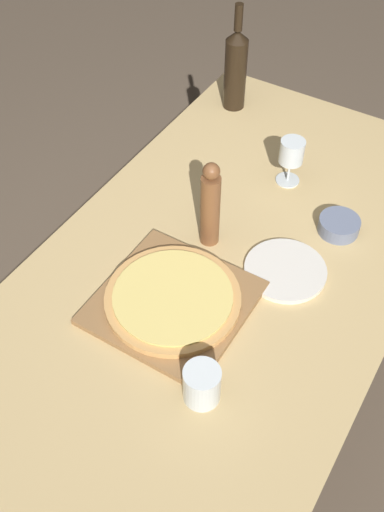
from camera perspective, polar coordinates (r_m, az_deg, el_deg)
ground_plane at (r=2.29m, az=2.14°, el=-13.67°), size 12.00×12.00×0.00m
dining_table at (r=1.71m, az=2.79°, el=-2.76°), size 0.96×1.78×0.77m
cutting_board at (r=1.56m, az=-1.82°, el=-4.45°), size 0.37×0.37×0.02m
pizza at (r=1.54m, az=-1.84°, el=-3.99°), size 0.35×0.35×0.02m
wine_bottle at (r=2.15m, az=4.17°, el=17.43°), size 0.08×0.08×0.37m
pepper_mill at (r=1.62m, az=1.75°, el=4.79°), size 0.05×0.05×0.28m
wine_glass at (r=1.85m, az=9.60°, el=9.56°), size 0.08×0.08×0.15m
small_bowl at (r=1.78m, az=13.81°, el=2.85°), size 0.12×0.12×0.04m
drinking_tumbler at (r=1.38m, az=0.95°, el=-12.13°), size 0.09×0.09×0.10m
dinner_plate at (r=1.65m, az=8.88°, el=-1.34°), size 0.23×0.23×0.01m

